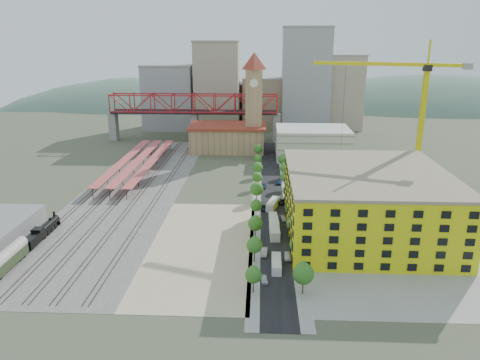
{
  "coord_description": "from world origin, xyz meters",
  "views": [
    {
      "loc": [
        11.86,
        -147.67,
        54.76
      ],
      "look_at": [
        5.07,
        -1.64,
        10.0
      ],
      "focal_mm": 35.0,
      "sensor_mm": 36.0,
      "label": 1
    }
  ],
  "objects_px": {
    "clock_tower": "(254,94)",
    "car_0": "(264,280)",
    "tower_crane": "(412,104)",
    "site_trailer_b": "(274,231)",
    "locomotive": "(43,231)",
    "coach": "(6,260)",
    "site_trailer_d": "(273,204)",
    "site_trailer_c": "(274,221)",
    "site_trailer_a": "(276,264)",
    "construction_building": "(366,202)"
  },
  "relations": [
    {
      "from": "site_trailer_d",
      "to": "coach",
      "type": "bearing_deg",
      "value": -129.84
    },
    {
      "from": "construction_building",
      "to": "site_trailer_c",
      "type": "bearing_deg",
      "value": 169.71
    },
    {
      "from": "locomotive",
      "to": "site_trailer_d",
      "type": "height_order",
      "value": "locomotive"
    },
    {
      "from": "clock_tower",
      "to": "tower_crane",
      "type": "bearing_deg",
      "value": -51.65
    },
    {
      "from": "site_trailer_b",
      "to": "site_trailer_d",
      "type": "height_order",
      "value": "site_trailer_b"
    },
    {
      "from": "tower_crane",
      "to": "car_0",
      "type": "distance_m",
      "value": 85.37
    },
    {
      "from": "locomotive",
      "to": "coach",
      "type": "bearing_deg",
      "value": -90.0
    },
    {
      "from": "site_trailer_d",
      "to": "site_trailer_b",
      "type": "bearing_deg",
      "value": -75.18
    },
    {
      "from": "site_trailer_b",
      "to": "site_trailer_d",
      "type": "distance_m",
      "value": 22.59
    },
    {
      "from": "locomotive",
      "to": "coach",
      "type": "height_order",
      "value": "coach"
    },
    {
      "from": "site_trailer_b",
      "to": "site_trailer_d",
      "type": "relative_size",
      "value": 1.09
    },
    {
      "from": "site_trailer_d",
      "to": "car_0",
      "type": "xyz_separation_m",
      "value": [
        -3.0,
        -49.76,
        -0.66
      ]
    },
    {
      "from": "tower_crane",
      "to": "clock_tower",
      "type": "bearing_deg",
      "value": 128.35
    },
    {
      "from": "locomotive",
      "to": "site_trailer_c",
      "type": "bearing_deg",
      "value": 10.28
    },
    {
      "from": "coach",
      "to": "site_trailer_d",
      "type": "xyz_separation_m",
      "value": [
        66.0,
        46.8,
        -1.52
      ]
    },
    {
      "from": "tower_crane",
      "to": "car_0",
      "type": "relative_size",
      "value": 14.16
    },
    {
      "from": "site_trailer_c",
      "to": "car_0",
      "type": "relative_size",
      "value": 2.45
    },
    {
      "from": "site_trailer_d",
      "to": "site_trailer_a",
      "type": "bearing_deg",
      "value": -75.18
    },
    {
      "from": "clock_tower",
      "to": "site_trailer_b",
      "type": "relative_size",
      "value": 4.98
    },
    {
      "from": "locomotive",
      "to": "coach",
      "type": "distance_m",
      "value": 19.95
    },
    {
      "from": "tower_crane",
      "to": "site_trailer_d",
      "type": "distance_m",
      "value": 57.44
    },
    {
      "from": "car_0",
      "to": "tower_crane",
      "type": "bearing_deg",
      "value": 46.26
    },
    {
      "from": "clock_tower",
      "to": "tower_crane",
      "type": "height_order",
      "value": "tower_crane"
    },
    {
      "from": "coach",
      "to": "tower_crane",
      "type": "height_order",
      "value": "tower_crane"
    },
    {
      "from": "site_trailer_c",
      "to": "site_trailer_d",
      "type": "xyz_separation_m",
      "value": [
        0.0,
        14.9,
        0.03
      ]
    },
    {
      "from": "clock_tower",
      "to": "car_0",
      "type": "distance_m",
      "value": 133.21
    },
    {
      "from": "tower_crane",
      "to": "site_trailer_c",
      "type": "height_order",
      "value": "tower_crane"
    },
    {
      "from": "site_trailer_b",
      "to": "site_trailer_c",
      "type": "xyz_separation_m",
      "value": [
        0.0,
        7.68,
        -0.15
      ]
    },
    {
      "from": "site_trailer_b",
      "to": "clock_tower",
      "type": "bearing_deg",
      "value": 93.0
    },
    {
      "from": "site_trailer_d",
      "to": "locomotive",
      "type": "bearing_deg",
      "value": -143.03
    },
    {
      "from": "car_0",
      "to": "clock_tower",
      "type": "bearing_deg",
      "value": 87.03
    },
    {
      "from": "coach",
      "to": "tower_crane",
      "type": "xyz_separation_m",
      "value": [
        112.16,
        58.71,
        30.51
      ]
    },
    {
      "from": "locomotive",
      "to": "coach",
      "type": "xyz_separation_m",
      "value": [
        -0.0,
        -19.93,
        0.93
      ]
    },
    {
      "from": "coach",
      "to": "site_trailer_d",
      "type": "height_order",
      "value": "coach"
    },
    {
      "from": "clock_tower",
      "to": "construction_building",
      "type": "bearing_deg",
      "value": -71.22
    },
    {
      "from": "locomotive",
      "to": "site_trailer_a",
      "type": "xyz_separation_m",
      "value": [
        66.0,
        -16.02,
        -0.69
      ]
    },
    {
      "from": "locomotive",
      "to": "car_0",
      "type": "xyz_separation_m",
      "value": [
        63.0,
        -22.89,
        -1.25
      ]
    },
    {
      "from": "site_trailer_c",
      "to": "site_trailer_d",
      "type": "distance_m",
      "value": 14.9
    },
    {
      "from": "construction_building",
      "to": "locomotive",
      "type": "bearing_deg",
      "value": -175.5
    },
    {
      "from": "coach",
      "to": "site_trailer_b",
      "type": "distance_m",
      "value": 70.32
    },
    {
      "from": "site_trailer_b",
      "to": "site_trailer_c",
      "type": "bearing_deg",
      "value": 88.56
    },
    {
      "from": "construction_building",
      "to": "site_trailer_a",
      "type": "xyz_separation_m",
      "value": [
        -26.0,
        -23.27,
        -8.2
      ]
    },
    {
      "from": "site_trailer_d",
      "to": "site_trailer_c",
      "type": "bearing_deg",
      "value": -75.18
    },
    {
      "from": "car_0",
      "to": "coach",
      "type": "bearing_deg",
      "value": 172.14
    },
    {
      "from": "coach",
      "to": "car_0",
      "type": "relative_size",
      "value": 4.45
    },
    {
      "from": "coach",
      "to": "site_trailer_d",
      "type": "relative_size",
      "value": 1.77
    },
    {
      "from": "car_0",
      "to": "construction_building",
      "type": "bearing_deg",
      "value": 40.93
    },
    {
      "from": "clock_tower",
      "to": "construction_building",
      "type": "relative_size",
      "value": 1.03
    },
    {
      "from": "construction_building",
      "to": "site_trailer_d",
      "type": "height_order",
      "value": "construction_building"
    },
    {
      "from": "site_trailer_d",
      "to": "tower_crane",
      "type": "bearing_deg",
      "value": 29.28
    }
  ]
}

